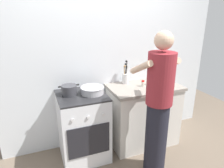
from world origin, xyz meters
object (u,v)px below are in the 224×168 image
at_px(stove_range, 83,126).
at_px(spice_bottle, 143,83).
at_px(pot, 69,90).
at_px(utensil_crock, 126,76).
at_px(oil_bottle, 159,78).
at_px(person, 158,107).
at_px(mixing_bowl, 92,90).

xyz_separation_m(stove_range, spice_bottle, (0.87, -0.00, 0.49)).
bearing_deg(pot, utensil_crock, 11.09).
bearing_deg(oil_bottle, stove_range, 178.17).
xyz_separation_m(pot, utensil_crock, (0.84, 0.16, 0.04)).
height_order(oil_bottle, person, person).
distance_m(pot, spice_bottle, 1.01).
relative_size(mixing_bowl, spice_bottle, 3.54).
distance_m(stove_range, person, 1.03).
height_order(mixing_bowl, person, person).
distance_m(stove_range, oil_bottle, 1.23).
bearing_deg(utensil_crock, stove_range, -163.37).
xyz_separation_m(mixing_bowl, spice_bottle, (0.73, 0.01, -0.01)).
bearing_deg(mixing_bowl, person, -42.32).
bearing_deg(person, mixing_bowl, 137.68).
distance_m(utensil_crock, person, 0.79).
xyz_separation_m(stove_range, pot, (-0.14, 0.04, 0.51)).
bearing_deg(utensil_crock, mixing_bowl, -158.42).
height_order(stove_range, spice_bottle, spice_bottle).
relative_size(utensil_crock, oil_bottle, 1.36).
bearing_deg(stove_range, oil_bottle, -1.83).
bearing_deg(mixing_bowl, oil_bottle, -1.35).
bearing_deg(spice_bottle, stove_range, 180.00).
bearing_deg(oil_bottle, utensil_crock, 148.21).
distance_m(oil_bottle, person, 0.65).
relative_size(spice_bottle, person, 0.05).
relative_size(utensil_crock, person, 0.20).
bearing_deg(person, spice_bottle, 78.26).
xyz_separation_m(pot, spice_bottle, (1.01, -0.04, -0.02)).
height_order(stove_range, person, person).
bearing_deg(mixing_bowl, utensil_crock, 21.58).
height_order(mixing_bowl, spice_bottle, mixing_bowl).
bearing_deg(spice_bottle, mixing_bowl, -179.02).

